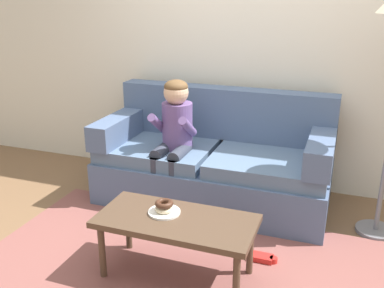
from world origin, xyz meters
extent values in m
plane|color=brown|center=(0.00, 0.00, 0.00)|extent=(10.00, 10.00, 0.00)
cube|color=silver|center=(0.00, 1.40, 1.40)|extent=(8.00, 0.10, 2.80)
cube|color=brown|center=(0.00, -0.25, 0.01)|extent=(2.72, 1.64, 0.01)
cube|color=slate|center=(-0.07, 0.80, 0.19)|extent=(1.99, 0.90, 0.38)
cube|color=slate|center=(-0.56, 0.75, 0.44)|extent=(0.95, 0.74, 0.12)
cube|color=slate|center=(0.43, 0.75, 0.44)|extent=(0.95, 0.74, 0.12)
cube|color=slate|center=(-0.07, 1.15, 0.73)|extent=(1.99, 0.20, 0.47)
cube|color=slate|center=(-0.96, 0.80, 0.61)|extent=(0.20, 0.90, 0.22)
cube|color=slate|center=(0.83, 0.80, 0.61)|extent=(0.20, 0.90, 0.22)
cube|color=#4C3828|center=(0.04, -0.33, 0.41)|extent=(1.01, 0.48, 0.04)
cylinder|color=#4C3828|center=(-0.41, -0.51, 0.19)|extent=(0.04, 0.04, 0.39)
cylinder|color=#4C3828|center=(0.49, -0.51, 0.19)|extent=(0.04, 0.04, 0.39)
cylinder|color=#4C3828|center=(-0.41, -0.15, 0.19)|extent=(0.04, 0.04, 0.39)
cylinder|color=#4C3828|center=(0.49, -0.15, 0.19)|extent=(0.04, 0.04, 0.39)
cylinder|color=#664C84|center=(-0.37, 0.72, 0.70)|extent=(0.26, 0.26, 0.40)
sphere|color=#DBAD89|center=(-0.37, 0.70, 1.00)|extent=(0.21, 0.21, 0.21)
ellipsoid|color=brown|center=(-0.37, 0.70, 1.04)|extent=(0.20, 0.20, 0.12)
cylinder|color=#333847|center=(-0.45, 0.57, 0.51)|extent=(0.11, 0.30, 0.11)
cylinder|color=#333847|center=(-0.45, 0.42, 0.28)|extent=(0.09, 0.09, 0.44)
cube|color=black|center=(-0.45, 0.37, 0.03)|extent=(0.10, 0.20, 0.06)
cylinder|color=#664C84|center=(-0.51, 0.62, 0.74)|extent=(0.07, 0.29, 0.23)
cylinder|color=#333847|center=(-0.29, 0.57, 0.51)|extent=(0.11, 0.30, 0.11)
cylinder|color=#333847|center=(-0.29, 0.42, 0.28)|extent=(0.09, 0.09, 0.44)
cube|color=black|center=(-0.29, 0.37, 0.03)|extent=(0.10, 0.20, 0.06)
cylinder|color=#664C84|center=(-0.23, 0.62, 0.74)|extent=(0.07, 0.29, 0.23)
cylinder|color=white|center=(-0.06, -0.29, 0.44)|extent=(0.21, 0.21, 0.01)
torus|color=beige|center=(-0.06, -0.29, 0.46)|extent=(0.14, 0.14, 0.04)
torus|color=#422619|center=(-0.06, -0.29, 0.50)|extent=(0.15, 0.15, 0.04)
cube|color=red|center=(0.54, 0.02, 0.03)|extent=(0.16, 0.09, 0.05)
cylinder|color=red|center=(0.45, 0.02, 0.03)|extent=(0.06, 0.06, 0.05)
cylinder|color=red|center=(0.62, 0.02, 0.03)|extent=(0.06, 0.06, 0.05)
cylinder|color=slate|center=(1.30, 0.72, 0.01)|extent=(0.30, 0.30, 0.03)
camera|label=1|loc=(0.97, -2.60, 1.79)|focal=40.76mm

